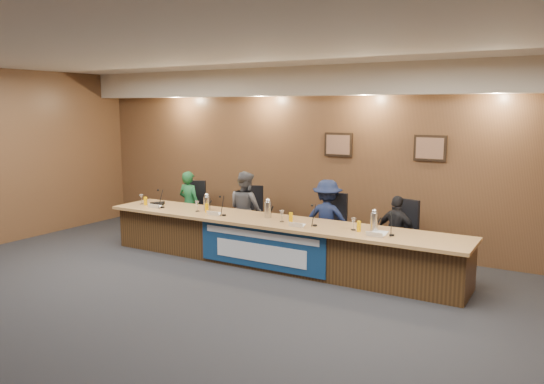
{
  "coord_description": "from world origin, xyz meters",
  "views": [
    {
      "loc": [
        4.15,
        -4.69,
        2.5
      ],
      "look_at": [
        -0.22,
        2.71,
        1.13
      ],
      "focal_mm": 35.0,
      "sensor_mm": 36.0,
      "label": 1
    }
  ],
  "objects": [
    {
      "name": "wall_photo_left",
      "position": [
        0.4,
        3.97,
        1.85
      ],
      "size": [
        0.52,
        0.04,
        0.42
      ],
      "primitive_type": "cube",
      "color": "black",
      "rests_on": "wall_back"
    },
    {
      "name": "office_chair_b",
      "position": [
        -1.03,
        3.25,
        0.48
      ],
      "size": [
        0.6,
        0.6,
        0.08
      ],
      "primitive_type": "cube",
      "rotation": [
        0.0,
        0.0,
        0.29
      ],
      "color": "black",
      "rests_on": "floor"
    },
    {
      "name": "wall_back",
      "position": [
        0.0,
        4.0,
        1.6
      ],
      "size": [
        10.0,
        0.04,
        3.2
      ],
      "primitive_type": "cube",
      "color": "brown",
      "rests_on": "floor"
    },
    {
      "name": "nameplate_d",
      "position": [
        1.77,
        2.08,
        0.8
      ],
      "size": [
        0.24,
        0.08,
        0.1
      ],
      "primitive_type": "cube",
      "rotation": [
        0.31,
        0.0,
        0.0
      ],
      "color": "white",
      "rests_on": "dais_top"
    },
    {
      "name": "panelist_d",
      "position": [
        1.75,
        3.15,
        0.58
      ],
      "size": [
        0.73,
        0.42,
        1.17
      ],
      "primitive_type": "imported",
      "rotation": [
        0.0,
        0.0,
        2.94
      ],
      "color": "black",
      "rests_on": "floor"
    },
    {
      "name": "panelist_c",
      "position": [
        0.58,
        3.15,
        0.67
      ],
      "size": [
        0.95,
        0.66,
        1.33
      ],
      "primitive_type": "imported",
      "rotation": [
        0.0,
        0.0,
        3.35
      ],
      "color": "#121B3A",
      "rests_on": "floor"
    },
    {
      "name": "soffit",
      "position": [
        0.0,
        3.75,
        2.95
      ],
      "size": [
        10.0,
        0.5,
        0.5
      ],
      "primitive_type": "cube",
      "color": "beige",
      "rests_on": "wall_back"
    },
    {
      "name": "floor",
      "position": [
        0.0,
        0.0,
        0.0
      ],
      "size": [
        10.0,
        10.0,
        0.0
      ],
      "primitive_type": "plane",
      "color": "black",
      "rests_on": "ground"
    },
    {
      "name": "carafe_mid",
      "position": [
        -0.14,
        2.45,
        0.88
      ],
      "size": [
        0.11,
        0.11,
        0.25
      ],
      "primitive_type": "cylinder",
      "color": "silver",
      "rests_on": "dais_top"
    },
    {
      "name": "speakerphone",
      "position": [
        -2.42,
        2.4,
        0.78
      ],
      "size": [
        0.32,
        0.32,
        0.05
      ],
      "primitive_type": "cylinder",
      "color": "black",
      "rests_on": "dais_top"
    },
    {
      "name": "juice_glass_c",
      "position": [
        0.33,
        2.34,
        0.82
      ],
      "size": [
        0.06,
        0.06,
        0.15
      ],
      "primitive_type": "cylinder",
      "color": "#F8AF00",
      "rests_on": "dais_top"
    },
    {
      "name": "office_chair_d",
      "position": [
        1.75,
        3.25,
        0.48
      ],
      "size": [
        0.59,
        0.59,
        0.08
      ],
      "primitive_type": "cube",
      "rotation": [
        0.0,
        0.0,
        -0.27
      ],
      "color": "black",
      "rests_on": "floor"
    },
    {
      "name": "office_chair_c",
      "position": [
        0.58,
        3.25,
        0.48
      ],
      "size": [
        0.5,
        0.5,
        0.08
      ],
      "primitive_type": "cube",
      "rotation": [
        0.0,
        0.0,
        -0.03
      ],
      "color": "black",
      "rests_on": "floor"
    },
    {
      "name": "juice_glass_d",
      "position": [
        1.47,
        2.29,
        0.82
      ],
      "size": [
        0.06,
        0.06,
        0.15
      ],
      "primitive_type": "cylinder",
      "color": "#F8AF00",
      "rests_on": "dais_top"
    },
    {
      "name": "water_glass_b",
      "position": [
        -1.44,
        2.28,
        0.84
      ],
      "size": [
        0.08,
        0.08,
        0.18
      ],
      "primitive_type": "cylinder",
      "color": "silver",
      "rests_on": "dais_top"
    },
    {
      "name": "carafe_left",
      "position": [
        -1.36,
        2.45,
        0.87
      ],
      "size": [
        0.12,
        0.12,
        0.24
      ],
      "primitive_type": "cylinder",
      "color": "silver",
      "rests_on": "dais_top"
    },
    {
      "name": "microphone_d",
      "position": [
        1.95,
        2.28,
        0.76
      ],
      "size": [
        0.07,
        0.07,
        0.02
      ],
      "primitive_type": "cylinder",
      "color": "black",
      "rests_on": "dais_top"
    },
    {
      "name": "panelist_a",
      "position": [
        -2.34,
        3.15,
        0.65
      ],
      "size": [
        0.48,
        0.33,
        1.3
      ],
      "primitive_type": "imported",
      "rotation": [
        0.0,
        0.0,
        3.11
      ],
      "color": "#18572B",
      "rests_on": "floor"
    },
    {
      "name": "panelist_b",
      "position": [
        -1.03,
        3.15,
        0.69
      ],
      "size": [
        0.81,
        0.73,
        1.37
      ],
      "primitive_type": "imported",
      "rotation": [
        0.0,
        0.0,
        2.75
      ],
      "color": "#515157",
      "rests_on": "floor"
    },
    {
      "name": "dais_body",
      "position": [
        0.0,
        2.4,
        0.35
      ],
      "size": [
        6.0,
        0.8,
        0.7
      ],
      "primitive_type": "cube",
      "color": "#422A14",
      "rests_on": "floor"
    },
    {
      "name": "microphone_a",
      "position": [
        -2.18,
        2.23,
        0.76
      ],
      "size": [
        0.07,
        0.07,
        0.02
      ],
      "primitive_type": "cylinder",
      "color": "black",
      "rests_on": "dais_top"
    },
    {
      "name": "water_glass_a",
      "position": [
        -2.75,
        2.3,
        0.84
      ],
      "size": [
        0.08,
        0.08,
        0.18
      ],
      "primitive_type": "cylinder",
      "color": "silver",
      "rests_on": "dais_top"
    },
    {
      "name": "juice_glass_b",
      "position": [
        -1.26,
        2.3,
        0.82
      ],
      "size": [
        0.06,
        0.06,
        0.15
      ],
      "primitive_type": "cylinder",
      "color": "#F8AF00",
      "rests_on": "dais_top"
    },
    {
      "name": "banner_text_upper",
      "position": [
        0.0,
        1.97,
        0.58
      ],
      "size": [
        2.0,
        0.01,
        0.1
      ],
      "primitive_type": "cube",
      "color": "silver",
      "rests_on": "banner"
    },
    {
      "name": "dais_top",
      "position": [
        0.0,
        2.35,
        0.72
      ],
      "size": [
        6.1,
        0.95,
        0.05
      ],
      "primitive_type": "cube",
      "color": "#AE7F4A",
      "rests_on": "dais_body"
    },
    {
      "name": "office_chair_a",
      "position": [
        -2.34,
        3.25,
        0.48
      ],
      "size": [
        0.63,
        0.63,
        0.08
      ],
      "primitive_type": "cube",
      "rotation": [
        0.0,
        0.0,
        0.41
      ],
      "color": "black",
      "rests_on": "floor"
    },
    {
      "name": "water_glass_c",
      "position": [
        0.21,
        2.29,
        0.84
      ],
      "size": [
        0.08,
        0.08,
        0.18
      ],
      "primitive_type": "cylinder",
      "color": "silver",
      "rests_on": "dais_top"
    },
    {
      "name": "banner_text_lower",
      "position": [
        0.0,
        1.97,
        0.3
      ],
      "size": [
        1.6,
        0.01,
        0.28
      ],
      "primitive_type": "cube",
      "color": "silver",
      "rests_on": "banner"
    },
    {
      "name": "carafe_right",
      "position": [
        1.64,
        2.43,
        0.88
      ],
      "size": [
        0.11,
        0.11,
        0.26
      ],
      "primitive_type": "cylinder",
      "color": "silver",
      "rests_on": "dais_top"
    },
    {
      "name": "banner",
      "position": [
        0.0,
        1.99,
        0.38
      ],
      "size": [
        2.2,
        0.02,
        0.65
      ],
      "primitive_type": "cube",
      "color": "navy",
      "rests_on": "dais_body"
    },
    {
      "name": "wall_photo_right",
      "position": [
        2.0,
        3.97,
        1.85
      ],
      "size": [
        0.52,
        0.04,
        0.42
      ],
      "primitive_type": "cube",
      "color": "black",
      "rests_on": "wall_back"
    },
    {
      "name": "juice_glass_a",
      "position": [
        -2.62,
        2.27,
        0.82
      ],
      "size": [
        0.06,
        0.06,
        0.15
      ],
      "primitive_type": "cylinder",
      "color": "#F8AF00",
      "rests_on": "dais_top"
    },
    {
      "name": "water_glass_d",
      "position": [
        1.37,
        2.33,
        0.84
      ],
      "size": [
        0.08,
        0.08,
        0.18
      ],
      "primitive_type": "cylinder",
      "color": "silver",
      "rests_on": "dais_top"
    },
    {
      "name": "ceiling",
      "position": [
        0.0,
        0.0,
        3.2
      ],
      "size": [
        10.0,
        8.0,
        0.04
      ],
      "primitive_type": "cube",
      "color": "silver",
      "rests_on": "wall_back"
    },
    {
      "name": "nameplate_c",
      "position": [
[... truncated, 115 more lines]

